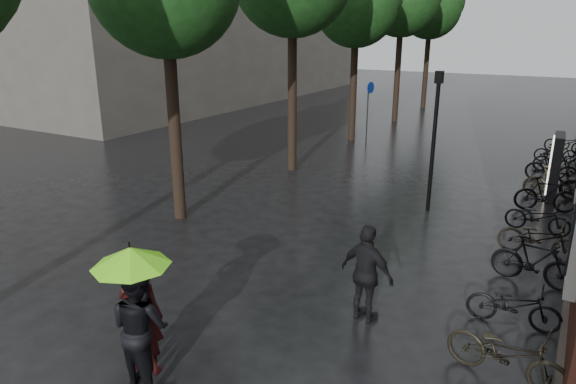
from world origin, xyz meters
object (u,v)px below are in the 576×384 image
Objects in this scene: person_burgundy at (141,315)px; parked_bicycles at (547,200)px; lamp_post at (435,129)px; ad_lightbox at (555,167)px; pedestrian_walking at (367,274)px; person_black at (141,327)px.

person_burgundy is 0.11× the size of parked_bicycles.
person_burgundy reaches higher than parked_bicycles.
lamp_post is (1.83, 9.37, 1.44)m from person_burgundy.
ad_lightbox is at bearing 45.32° from lamp_post.
parked_bicycles is at bearing -128.51° from person_burgundy.
pedestrian_walking is at bearing -107.49° from parked_bicycles.
ad_lightbox is (2.42, 9.37, 0.10)m from pedestrian_walking.
pedestrian_walking is 0.10× the size of parked_bicycles.
lamp_post reaches higher than person_burgundy.
lamp_post is (1.61, 9.60, 1.45)m from person_black.
lamp_post is at bearing -93.33° from person_black.
parked_bicycles is (2.39, 7.60, -0.44)m from pedestrian_walking.
person_black is 11.78m from parked_bicycles.
person_black is at bearing -112.20° from ad_lightbox.
person_burgundy is 13.29m from ad_lightbox.
person_burgundy is 3.85m from pedestrian_walking.
pedestrian_walking is at bearing -84.86° from lamp_post.
person_burgundy is 1.05× the size of pedestrian_walking.
pedestrian_walking is (2.40, 3.02, -0.04)m from person_burgundy.
person_black is 9.84m from lamp_post.
person_burgundy is at bearing 64.75° from pedestrian_walking.
person_burgundy is 0.48× the size of lamp_post.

